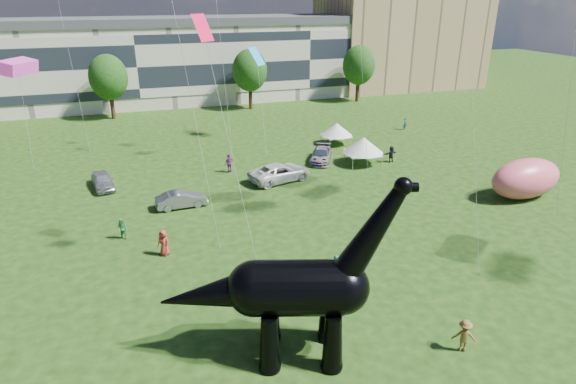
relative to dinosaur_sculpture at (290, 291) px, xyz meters
name	(u,v)px	position (x,y,z in m)	size (l,w,h in m)	color
ground	(351,333)	(3.53, 0.40, -3.65)	(220.00, 220.00, 0.00)	#16330C
terrace_row	(136,66)	(-4.47, 62.40, 2.35)	(78.00, 11.00, 12.00)	beige
apartment_block	(400,25)	(43.53, 65.40, 7.35)	(28.00, 18.00, 22.00)	tan
tree_mid_left	(108,74)	(-8.47, 53.40, 2.64)	(5.20, 5.20, 9.44)	#382314
tree_mid_right	(250,67)	(11.53, 53.40, 2.64)	(5.20, 5.20, 9.44)	#382314
tree_far_right	(359,62)	(29.53, 53.40, 2.64)	(5.20, 5.20, 9.44)	#382314
dinosaur_sculpture	(290,291)	(0.00, 0.00, 0.00)	(11.75, 5.18, 9.67)	black
car_silver	(103,181)	(-9.28, 26.03, -2.92)	(1.72, 4.27, 1.46)	#B7B7BC
car_grey	(181,199)	(-2.95, 19.50, -2.96)	(1.46, 4.20, 1.38)	slate
car_white	(280,172)	(6.64, 22.77, -2.82)	(2.77, 6.01, 1.67)	silver
car_dark	(321,155)	(12.46, 26.79, -2.94)	(1.99, 4.89, 1.42)	#595960
gazebo_near	(363,145)	(16.26, 24.71, -1.64)	(4.69, 4.69, 2.87)	silver
gazebo_far	(336,129)	(16.47, 32.04, -1.85)	(3.67, 3.67, 2.56)	silver
inflatable_pink	(526,178)	(25.59, 12.29, -1.90)	(6.99, 3.49, 3.49)	#EF5D75
visitors	(279,204)	(4.39, 15.76, -2.78)	(49.85, 38.61, 1.88)	#AE342B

